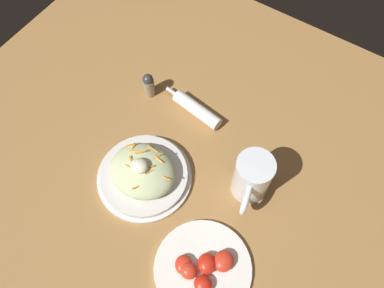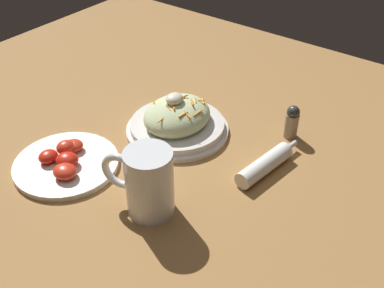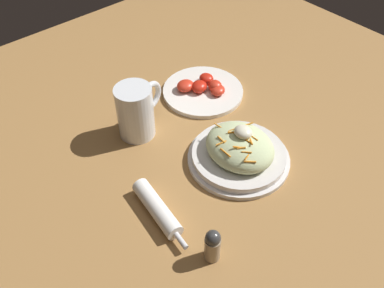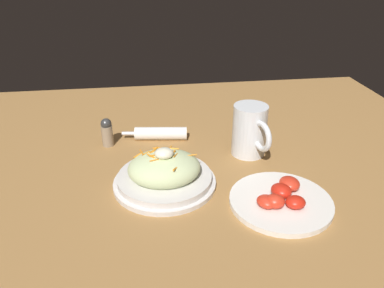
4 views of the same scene
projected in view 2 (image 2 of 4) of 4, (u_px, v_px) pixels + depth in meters
The scene contains 6 objects.
ground_plane at pixel (139, 150), 1.02m from camera, with size 1.43×1.43×0.00m, color #9E703D.
salad_plate at pixel (177, 120), 1.05m from camera, with size 0.23×0.23×0.10m.
beer_mug at pixel (148, 185), 0.83m from camera, with size 0.09×0.14×0.13m.
napkin_roll at pixel (265, 165), 0.95m from camera, with size 0.18×0.05×0.04m.
tomato_plate at pixel (66, 162), 0.96m from camera, with size 0.22×0.22×0.04m.
salt_shaker at pixel (292, 121), 1.03m from camera, with size 0.03×0.03×0.08m.
Camera 2 is at (-0.58, -0.58, 0.62)m, focal length 44.04 mm.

